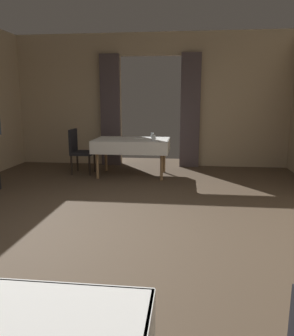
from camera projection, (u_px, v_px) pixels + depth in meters
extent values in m
plane|color=#4C3D2D|center=(113.00, 232.00, 3.94)|extent=(10.08, 10.08, 0.00)
cube|color=tan|center=(69.00, 101.00, 7.94)|extent=(2.50, 0.12, 3.00)
cube|color=tan|center=(236.00, 101.00, 7.50)|extent=(2.50, 0.12, 3.00)
cube|color=tan|center=(151.00, 44.00, 7.47)|extent=(1.40, 0.12, 0.50)
cube|color=#4C4247|center=(110.00, 111.00, 7.74)|extent=(0.44, 0.14, 2.54)
cube|color=#4C4247|center=(190.00, 111.00, 7.53)|extent=(0.44, 0.14, 2.54)
cylinder|color=olive|center=(97.00, 161.00, 6.51)|extent=(0.06, 0.06, 0.71)
cylinder|color=olive|center=(162.00, 162.00, 6.37)|extent=(0.06, 0.06, 0.71)
cylinder|color=olive|center=(106.00, 155.00, 7.22)|extent=(0.06, 0.06, 0.71)
cylinder|color=olive|center=(164.00, 156.00, 7.07)|extent=(0.06, 0.06, 0.71)
cube|color=olive|center=(132.00, 140.00, 6.72)|extent=(1.42, 0.88, 0.03)
cube|color=white|center=(132.00, 139.00, 6.71)|extent=(1.48, 0.94, 0.01)
cube|color=white|center=(128.00, 148.00, 6.28)|extent=(1.48, 0.02, 0.25)
cube|color=white|center=(135.00, 142.00, 7.20)|extent=(1.48, 0.02, 0.25)
cube|color=white|center=(96.00, 145.00, 6.82)|extent=(0.02, 0.94, 0.25)
cube|color=white|center=(169.00, 146.00, 6.65)|extent=(0.02, 0.94, 0.25)
cylinder|color=black|center=(95.00, 162.00, 7.17)|extent=(0.04, 0.04, 0.42)
cylinder|color=black|center=(90.00, 165.00, 6.80)|extent=(0.04, 0.04, 0.42)
cylinder|color=black|center=(77.00, 162.00, 7.21)|extent=(0.04, 0.04, 0.42)
cylinder|color=black|center=(72.00, 165.00, 6.84)|extent=(0.04, 0.04, 0.42)
cube|color=black|center=(83.00, 153.00, 6.96)|extent=(0.44, 0.44, 0.06)
cube|color=black|center=(73.00, 141.00, 6.93)|extent=(0.05, 0.42, 0.48)
cylinder|color=silver|center=(154.00, 138.00, 6.47)|extent=(0.08, 0.08, 0.11)
cylinder|color=white|center=(139.00, 138.00, 6.87)|extent=(0.21, 0.21, 0.01)
cylinder|color=silver|center=(152.00, 135.00, 6.92)|extent=(0.06, 0.06, 0.10)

